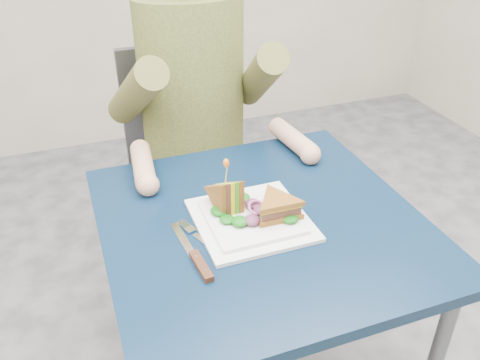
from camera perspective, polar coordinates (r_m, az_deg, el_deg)
name	(u,v)px	position (r m, az deg, el deg)	size (l,w,h in m)	color
table	(261,245)	(1.27, 2.39, -7.32)	(0.75, 0.75, 0.73)	black
chair	(189,156)	(1.88, -5.71, 2.71)	(0.42, 0.40, 0.93)	#47474C
diner	(193,68)	(1.63, -5.35, 12.44)	(0.54, 0.59, 0.74)	#515627
plate	(251,219)	(1.21, 1.27, -4.36)	(0.26, 0.26, 0.02)	white
sandwich_flat	(277,207)	(1.19, 4.21, -3.07)	(0.13, 0.13, 0.05)	brown
sandwich_upright	(227,197)	(1.20, -1.50, -1.88)	(0.08, 0.12, 0.12)	brown
fork	(203,240)	(1.16, -4.20, -6.75)	(0.08, 0.17, 0.01)	silver
knife	(198,261)	(1.10, -4.78, -9.01)	(0.04, 0.22, 0.02)	silver
toothpick	(226,174)	(1.17, -1.54, 0.72)	(0.00, 0.00, 0.06)	tan
toothpick_frill	(226,163)	(1.16, -1.56, 1.91)	(0.01, 0.01, 0.02)	orange
lettuce_spill	(252,209)	(1.20, 1.33, -3.24)	(0.15, 0.13, 0.02)	#337A14
onion_ring	(256,207)	(1.20, 1.86, -3.08)	(0.04, 0.04, 0.01)	#9E4C7A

